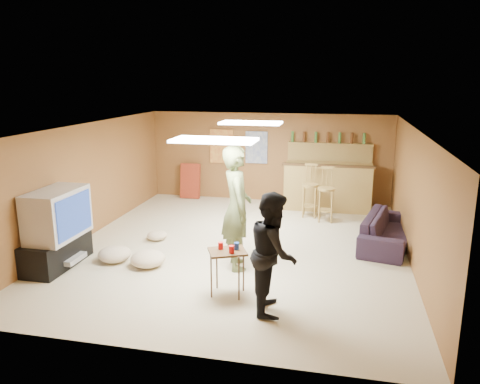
% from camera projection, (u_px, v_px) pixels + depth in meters
% --- Properties ---
extents(ground, '(7.00, 7.00, 0.00)m').
position_uv_depth(ground, '(238.00, 247.00, 8.62)').
color(ground, '#C2B694').
rests_on(ground, ground).
extents(ceiling, '(6.00, 7.00, 0.02)m').
position_uv_depth(ceiling, '(238.00, 127.00, 8.10)').
color(ceiling, silver).
rests_on(ceiling, ground).
extents(wall_back, '(6.00, 0.02, 2.20)m').
position_uv_depth(wall_back, '(269.00, 158.00, 11.68)').
color(wall_back, brown).
rests_on(wall_back, ground).
extents(wall_front, '(6.00, 0.02, 2.20)m').
position_uv_depth(wall_front, '(166.00, 263.00, 5.04)').
color(wall_front, brown).
rests_on(wall_front, ground).
extents(wall_left, '(0.02, 7.00, 2.20)m').
position_uv_depth(wall_left, '(86.00, 181.00, 8.99)').
color(wall_left, brown).
rests_on(wall_left, ground).
extents(wall_right, '(0.02, 7.00, 2.20)m').
position_uv_depth(wall_right, '(414.00, 198.00, 7.73)').
color(wall_right, brown).
rests_on(wall_right, ground).
extents(tv_stand, '(0.55, 1.30, 0.50)m').
position_uv_depth(tv_stand, '(57.00, 252.00, 7.71)').
color(tv_stand, black).
rests_on(tv_stand, ground).
extents(dvd_box, '(0.35, 0.50, 0.08)m').
position_uv_depth(dvd_box, '(69.00, 258.00, 7.69)').
color(dvd_box, '#B2B2B7').
rests_on(dvd_box, tv_stand).
extents(tv_body, '(0.60, 1.10, 0.80)m').
position_uv_depth(tv_body, '(57.00, 214.00, 7.54)').
color(tv_body, '#B2B2B7').
rests_on(tv_body, tv_stand).
extents(tv_screen, '(0.02, 0.95, 0.65)m').
position_uv_depth(tv_screen, '(74.00, 215.00, 7.47)').
color(tv_screen, navy).
rests_on(tv_screen, tv_body).
extents(bar_counter, '(2.00, 0.60, 1.10)m').
position_uv_depth(bar_counter, '(328.00, 187.00, 10.97)').
color(bar_counter, olive).
rests_on(bar_counter, ground).
extents(bar_lip, '(2.10, 0.12, 0.05)m').
position_uv_depth(bar_lip, '(328.00, 166.00, 10.60)').
color(bar_lip, '#3C2613').
rests_on(bar_lip, bar_counter).
extents(bar_shelf, '(2.00, 0.18, 0.05)m').
position_uv_depth(bar_shelf, '(330.00, 144.00, 11.17)').
color(bar_shelf, olive).
rests_on(bar_shelf, bar_backing).
extents(bar_backing, '(2.00, 0.14, 0.60)m').
position_uv_depth(bar_backing, '(330.00, 156.00, 11.26)').
color(bar_backing, olive).
rests_on(bar_backing, bar_counter).
extents(poster_left, '(0.60, 0.03, 0.85)m').
position_uv_depth(poster_left, '(222.00, 146.00, 11.83)').
color(poster_left, '#BF3F26').
rests_on(poster_left, wall_back).
extents(poster_right, '(0.55, 0.03, 0.80)m').
position_uv_depth(poster_right, '(257.00, 147.00, 11.64)').
color(poster_right, '#334C99').
rests_on(poster_right, wall_back).
extents(folding_chair_stack, '(0.50, 0.26, 0.91)m').
position_uv_depth(folding_chair_stack, '(190.00, 181.00, 12.06)').
color(folding_chair_stack, maroon).
rests_on(folding_chair_stack, ground).
extents(ceiling_panel_front, '(1.20, 0.60, 0.04)m').
position_uv_depth(ceiling_panel_front, '(214.00, 140.00, 6.68)').
color(ceiling_panel_front, white).
rests_on(ceiling_panel_front, ceiling).
extents(ceiling_panel_back, '(1.20, 0.60, 0.04)m').
position_uv_depth(ceiling_panel_back, '(251.00, 123.00, 9.24)').
color(ceiling_panel_back, white).
rests_on(ceiling_panel_back, ceiling).
extents(person_olive, '(0.71, 0.86, 2.02)m').
position_uv_depth(person_olive, '(237.00, 208.00, 7.50)').
color(person_olive, '#556037').
rests_on(person_olive, ground).
extents(person_black, '(0.72, 0.87, 1.62)m').
position_uv_depth(person_black, '(273.00, 252.00, 6.12)').
color(person_black, black).
rests_on(person_black, ground).
extents(sofa, '(1.19, 2.10, 0.58)m').
position_uv_depth(sofa, '(388.00, 230.00, 8.67)').
color(sofa, black).
rests_on(sofa, ground).
extents(tray_table, '(0.64, 0.59, 0.67)m').
position_uv_depth(tray_table, '(228.00, 272.00, 6.67)').
color(tray_table, '#3C2613').
rests_on(tray_table, ground).
extents(cup_red_near, '(0.10, 0.10, 0.10)m').
position_uv_depth(cup_red_near, '(221.00, 246.00, 6.64)').
color(cup_red_near, red).
rests_on(cup_red_near, tray_table).
extents(cup_red_far, '(0.10, 0.10, 0.11)m').
position_uv_depth(cup_red_far, '(232.00, 249.00, 6.49)').
color(cup_red_far, red).
rests_on(cup_red_far, tray_table).
extents(cup_blue, '(0.09, 0.09, 0.10)m').
position_uv_depth(cup_blue, '(236.00, 246.00, 6.63)').
color(cup_blue, '#173CA0').
rests_on(cup_blue, tray_table).
extents(bar_stool_left, '(0.54, 0.54, 1.30)m').
position_uv_depth(bar_stool_left, '(310.00, 188.00, 10.38)').
color(bar_stool_left, olive).
rests_on(bar_stool_left, ground).
extents(bar_stool_right, '(0.42, 0.42, 1.19)m').
position_uv_depth(bar_stool_right, '(326.00, 195.00, 10.04)').
color(bar_stool_right, olive).
rests_on(bar_stool_right, ground).
extents(cushion_near_tv, '(0.72, 0.72, 0.26)m').
position_uv_depth(cushion_near_tv, '(148.00, 259.00, 7.72)').
color(cushion_near_tv, tan).
rests_on(cushion_near_tv, ground).
extents(cushion_mid, '(0.51, 0.51, 0.17)m').
position_uv_depth(cushion_mid, '(157.00, 235.00, 9.00)').
color(cushion_mid, tan).
rests_on(cushion_mid, ground).
extents(cushion_far, '(0.58, 0.58, 0.25)m').
position_uv_depth(cushion_far, '(115.00, 254.00, 7.93)').
color(cushion_far, tan).
rests_on(cushion_far, ground).
extents(bottle_row, '(1.76, 0.08, 0.26)m').
position_uv_depth(bottle_row, '(328.00, 137.00, 11.13)').
color(bottle_row, '#3F7233').
rests_on(bottle_row, bar_shelf).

